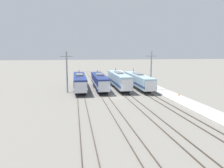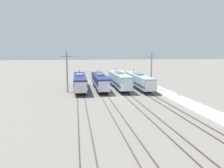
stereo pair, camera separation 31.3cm
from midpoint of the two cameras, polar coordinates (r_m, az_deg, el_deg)
name	(u,v)px [view 2 (the right image)]	position (r m, az deg, el deg)	size (l,w,h in m)	color
ground_plane	(116,97)	(46.24, 1.31, -3.31)	(400.00, 400.00, 0.00)	gray
rail_pair_far_left	(81,97)	(45.46, -7.95, -3.50)	(1.51, 120.00, 0.15)	#4C4238
rail_pair_center_left	(105,97)	(45.84, -1.74, -3.32)	(1.51, 120.00, 0.15)	#4C4238
rail_pair_center_right	(128,96)	(46.74, 4.30, -3.11)	(1.51, 120.00, 0.15)	#4C4238
rail_pair_far_right	(150,95)	(48.13, 10.05, -2.87)	(1.51, 120.00, 0.15)	#4C4238
locomotive_far_left	(80,82)	(54.09, -8.24, 0.55)	(2.90, 18.99, 4.68)	black
locomotive_center_left	(100,81)	(54.46, -3.03, 0.68)	(2.80, 18.01, 4.62)	black
locomotive_center_right	(119,80)	(55.33, 2.06, 0.98)	(2.93, 18.35, 4.92)	#232326
locomotive_far_right	(138,81)	(56.28, 7.07, 0.87)	(2.89, 19.88, 4.80)	#232326
catenary_tower_left	(67,71)	(51.30, -11.50, 3.29)	(2.75, 0.35, 9.48)	gray
catenary_tower_right	(151,70)	(54.45, 10.39, 3.62)	(2.75, 0.35, 9.48)	gray
platform	(168,94)	(49.68, 14.70, -2.61)	(4.00, 120.00, 0.25)	beige
traffic_cone	(179,94)	(48.16, 17.31, -2.62)	(0.35, 0.35, 0.48)	orange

